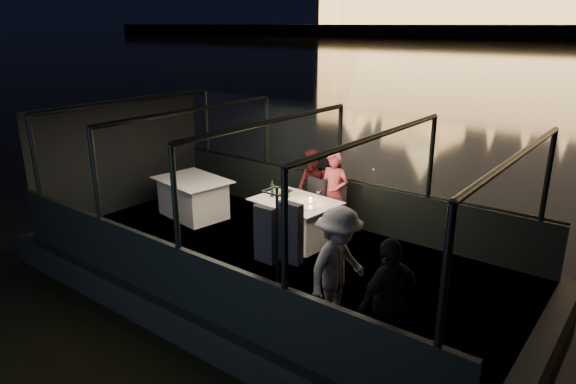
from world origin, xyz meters
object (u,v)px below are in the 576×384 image
Objects in this scene: coat_stand at (277,261)px; chair_port_right at (328,212)px; passenger_dark at (390,293)px; wine_bottle at (272,189)px; chair_port_left at (310,209)px; person_man_maroon at (312,188)px; passenger_stripe at (338,266)px; dining_table_aft at (193,198)px; person_woman_coral at (334,193)px; dining_table_central at (295,221)px.

chair_port_right is at bearing 111.28° from coat_stand.
wine_bottle is at bearing -100.96° from passenger_dark.
coat_stand reaches higher than chair_port_left.
chair_port_left is 0.53× the size of coat_stand.
person_man_maroon is at bearing 117.69° from coat_stand.
passenger_stripe is at bearing -25.92° from person_man_maroon.
person_man_maroon is (2.19, 1.06, 0.36)m from dining_table_aft.
chair_port_left is 0.86m from wine_bottle.
chair_port_left is at bearing 53.65° from wine_bottle.
chair_port_right reaches higher than dining_table_aft.
chair_port_left is at bearing 173.62° from chair_port_right.
coat_stand reaches higher than chair_port_right.
dining_table_aft is at bearing -148.40° from chair_port_left.
dining_table_aft is 2.00m from wine_bottle.
passenger_stripe is at bearing -85.10° from passenger_dark.
person_woman_coral is (0.32, 0.29, 0.30)m from chair_port_left.
chair_port_left is 0.99× the size of chair_port_right.
coat_stand is at bearing -38.47° from person_man_maroon.
dining_table_aft is 1.49× the size of chair_port_right.
chair_port_right is at bearing -91.17° from person_woman_coral.
dining_table_aft is 5.60m from passenger_dark.
passenger_dark reaches higher than person_woman_coral.
wine_bottle is at bearing -158.35° from chair_port_right.
coat_stand reaches higher than person_woman_coral.
person_man_maroon is at bearing 172.64° from person_woman_coral.
wine_bottle is (-3.35, 2.01, 0.06)m from passenger_dark.
wine_bottle is (-2.53, 1.79, 0.06)m from passenger_stripe.
passenger_stripe reaches higher than dining_table_central.
coat_stand is (1.12, -2.87, 0.45)m from chair_port_right.
chair_port_right is (0.34, 0.08, 0.00)m from chair_port_left.
passenger_dark is (2.89, -2.09, 0.47)m from dining_table_central.
chair_port_left is 0.65× the size of passenger_dark.
person_woman_coral is at bearing 22.45° from person_man_maroon.
chair_port_left is 0.35m from chair_port_right.
person_woman_coral is 3.20m from passenger_stripe.
chair_port_right is 3.29× the size of wine_bottle.
wine_bottle reaches higher than chair_port_left.
wine_bottle is (-1.89, 2.21, 0.02)m from coat_stand.
dining_table_aft is at bearing 151.91° from coat_stand.
passenger_dark is (0.82, -0.22, 0.00)m from passenger_stripe.
dining_table_central is 0.98× the size of dining_table_aft.
passenger_dark is at bearing -19.32° from person_man_maroon.
person_woman_coral reaches higher than chair_port_right.
dining_table_aft is 0.98× the size of passenger_dark.
dining_table_central is 2.83m from passenger_stripe.
person_man_maroon reaches higher than wine_bottle.
wine_bottle is at bearing -169.54° from dining_table_central.
dining_table_aft reaches higher than dining_table_central.
dining_table_aft is 1.50× the size of chair_port_left.
dining_table_central is at bearing -116.39° from person_woman_coral.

